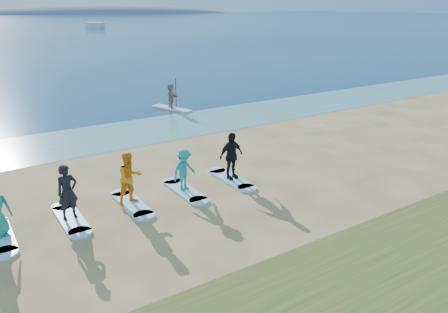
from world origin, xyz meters
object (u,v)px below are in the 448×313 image
paddleboarder (171,96)px  student_4 (231,156)px  surfboard_4 (231,179)px  surfboard_1 (71,219)px  surfboard_2 (132,204)px  student_1 (68,192)px  paddleboard (172,109)px  surfboard_3 (185,191)px  surfboard_0 (0,237)px  student_2 (130,178)px  boat_offshore_b (95,28)px  student_3 (184,170)px

paddleboarder → student_4: (-3.46, -12.08, 0.11)m
surfboard_4 → student_4: 0.96m
surfboard_1 → surfboard_2: bearing=0.0°
student_1 → surfboard_4: bearing=-7.8°
paddleboard → surfboard_3: size_ratio=1.36×
surfboard_2 → surfboard_3: 2.04m
paddleboard → surfboard_1: 15.42m
surfboard_0 → student_2: student_2 is taller
student_1 → student_4: bearing=-7.8°
surfboard_3 → paddleboarder: bearing=65.5°
surfboard_1 → surfboard_3: 4.08m
surfboard_1 → paddleboard: bearing=51.6°
boat_offshore_b → paddleboard: bearing=-124.7°
boat_offshore_b → surfboard_0: bearing=-128.6°
surfboard_0 → student_3: (6.11, 0.00, 0.82)m
surfboard_1 → surfboard_3: bearing=0.0°
student_1 → boat_offshore_b: bearing=64.4°
boat_offshore_b → student_4: bearing=-124.9°
surfboard_2 → surfboard_3: size_ratio=1.00×
student_3 → student_2: bearing=164.6°
student_4 → student_2: bearing=175.2°
student_2 → surfboard_3: student_2 is taller
paddleboarder → surfboard_4: paddleboarder is taller
surfboard_2 → student_4: bearing=0.0°
surfboard_2 → surfboard_3: (2.04, 0.00, 0.00)m
student_1 → student_4: size_ratio=0.97×
paddleboard → student_1: bearing=-148.3°
surfboard_1 → student_3: student_3 is taller
student_1 → student_3: bearing=-7.8°
boat_offshore_b → student_4: student_4 is taller
surfboard_1 → student_3: size_ratio=1.43×
student_3 → paddleboard: bearing=50.1°
student_4 → surfboard_4: bearing=0.0°
surfboard_2 → student_2: bearing=0.0°
surfboard_0 → surfboard_3: size_ratio=1.00×
paddleboarder → surfboard_3: bearing=162.5°
student_3 → surfboard_2: bearing=164.6°
student_2 → surfboard_4: bearing=-8.0°
surfboard_1 → surfboard_2: 2.04m
boat_offshore_b → student_2: size_ratio=3.65×
paddleboard → surfboard_1: size_ratio=1.36×
student_2 → paddleboarder: bearing=50.1°
paddleboard → paddleboarder: paddleboarder is taller
surfboard_3 → student_2: bearing=180.0°
surfboard_0 → student_3: 6.17m
student_3 → surfboard_0: bearing=164.6°
paddleboard → student_1: student_1 is taller
surfboard_0 → surfboard_2: bearing=0.0°
boat_offshore_b → student_1: 119.46m
surfboard_4 → student_4: size_ratio=1.20×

